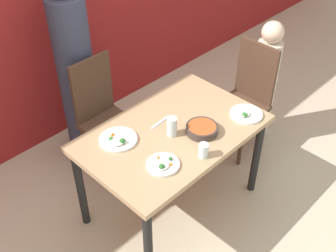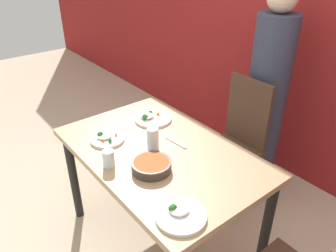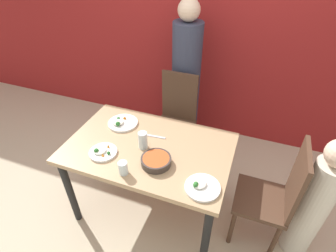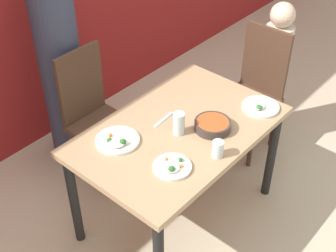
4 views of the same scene
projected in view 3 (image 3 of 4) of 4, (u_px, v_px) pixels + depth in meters
ground_plane at (152, 206)px, 2.53m from camera, size 10.00×10.00×0.00m
wall_back at (201, 22)px, 2.80m from camera, size 10.00×0.06×2.70m
dining_table at (149, 155)px, 2.12m from camera, size 1.30×0.83×0.77m
chair_adult_spot at (176, 118)px, 2.79m from camera, size 0.40×0.40×1.01m
chair_child_spot at (274, 195)px, 1.98m from camera, size 0.40×0.40×1.01m
person_adult at (186, 84)px, 2.88m from camera, size 0.31×0.31×1.65m
person_child at (314, 204)px, 1.89m from camera, size 0.22×0.22×1.14m
bowl_curry at (156, 161)px, 1.90m from camera, size 0.22×0.22×0.05m
plate_rice_adult at (102, 152)px, 1.99m from camera, size 0.21×0.21×0.06m
plate_rice_child at (122, 123)px, 2.29m from camera, size 0.26×0.26×0.06m
plate_noodles at (201, 187)px, 1.72m from camera, size 0.24×0.24×0.05m
glass_water_tall at (123, 168)px, 1.81m from camera, size 0.07×0.07×0.10m
glass_water_short at (143, 140)px, 2.01m from camera, size 0.07×0.07×0.14m
fork_steel at (155, 136)px, 2.16m from camera, size 0.18×0.04×0.01m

